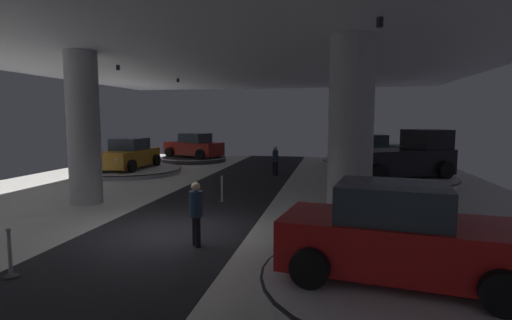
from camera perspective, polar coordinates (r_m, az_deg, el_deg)
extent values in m
cube|color=silver|center=(11.22, -12.68, -10.35)|extent=(24.00, 44.00, 0.05)
cube|color=#232328|center=(11.21, -12.69, -10.20)|extent=(4.40, 44.00, 0.01)
cube|color=silver|center=(11.04, -13.40, 18.64)|extent=(24.00, 44.00, 0.10)
cylinder|color=black|center=(18.70, -19.38, 12.52)|extent=(0.16, 0.16, 0.22)
cylinder|color=black|center=(23.95, -11.23, 11.26)|extent=(0.16, 0.16, 0.22)
cylinder|color=black|center=(10.00, 17.51, 18.51)|extent=(0.16, 0.16, 0.22)
cylinder|color=black|center=(16.00, 15.11, 13.79)|extent=(0.16, 0.16, 0.22)
cylinder|color=black|center=(21.82, 13.94, 11.71)|extent=(0.16, 0.16, 0.22)
cylinder|color=#ADADB2|center=(15.61, -23.71, 4.22)|extent=(1.14, 1.14, 5.50)
cylinder|color=#ADADB2|center=(11.97, 13.57, 4.15)|extent=(1.32, 1.32, 5.50)
cylinder|color=silver|center=(7.93, 19.90, -16.48)|extent=(4.94, 4.94, 0.25)
cylinder|color=black|center=(7.90, 19.93, -15.83)|extent=(5.04, 5.04, 0.05)
cube|color=red|center=(7.68, 20.10, -11.39)|extent=(4.42, 2.42, 0.90)
cube|color=#2D3842|center=(7.50, 19.16, -5.89)|extent=(2.11, 1.83, 0.70)
cylinder|color=black|center=(8.85, 29.48, -11.32)|extent=(0.71, 0.32, 0.68)
cylinder|color=black|center=(7.00, 32.29, -16.07)|extent=(0.71, 0.32, 0.68)
cylinder|color=black|center=(8.82, 10.53, -10.68)|extent=(0.71, 0.32, 0.68)
cylinder|color=black|center=(6.96, 7.77, -15.30)|extent=(0.71, 0.32, 0.68)
cylinder|color=silver|center=(20.46, 19.68, -2.68)|extent=(5.57, 5.57, 0.25)
cylinder|color=black|center=(20.44, 19.69, -2.41)|extent=(5.68, 5.68, 0.05)
cube|color=black|center=(20.35, 19.77, -0.24)|extent=(5.65, 4.41, 1.20)
cube|color=black|center=(21.35, 23.49, 2.72)|extent=(2.41, 2.49, 1.00)
cube|color=#28333D|center=(21.01, 22.45, 2.72)|extent=(0.92, 1.57, 0.75)
cylinder|color=black|center=(22.45, 21.66, -0.60)|extent=(0.87, 0.65, 0.84)
cylinder|color=black|center=(20.71, 25.80, -1.31)|extent=(0.87, 0.65, 0.84)
cylinder|color=black|center=(20.30, 13.55, -1.00)|extent=(0.87, 0.65, 0.84)
cylinder|color=black|center=(18.35, 17.38, -1.85)|extent=(0.87, 0.65, 0.84)
cylinder|color=#333338|center=(28.71, -9.00, 0.12)|extent=(4.59, 4.59, 0.32)
cylinder|color=white|center=(28.70, -9.00, 0.38)|extent=(4.68, 4.68, 0.05)
cube|color=maroon|center=(28.64, -9.02, 1.66)|extent=(4.57, 3.18, 0.90)
cube|color=#2D3842|center=(28.50, -8.82, 3.15)|extent=(2.33, 2.14, 0.70)
cylinder|color=black|center=(28.90, -12.45, 1.09)|extent=(0.71, 0.45, 0.68)
cylinder|color=black|center=(30.35, -9.81, 1.38)|extent=(0.71, 0.45, 0.68)
cylinder|color=black|center=(26.98, -8.12, 0.83)|extent=(0.71, 0.45, 0.68)
cylinder|color=black|center=(28.53, -5.53, 1.15)|extent=(0.71, 0.45, 0.68)
sphere|color=white|center=(29.67, -12.66, 1.96)|extent=(0.18, 0.18, 0.18)
sphere|color=white|center=(30.38, -11.34, 2.08)|extent=(0.18, 0.18, 0.18)
cylinder|color=#B7B7BC|center=(23.51, -17.89, -1.49)|extent=(5.74, 5.74, 0.26)
cylinder|color=black|center=(23.49, -17.90, -1.25)|extent=(5.86, 5.86, 0.05)
cube|color=#B77519|center=(23.42, -17.95, 0.30)|extent=(1.87, 4.23, 0.90)
cube|color=#2D3842|center=(23.49, -17.83, 2.15)|extent=(1.59, 1.93, 0.70)
cylinder|color=black|center=(21.73, -17.52, -0.83)|extent=(0.23, 0.68, 0.68)
cylinder|color=black|center=(22.78, -21.90, -0.68)|extent=(0.23, 0.68, 0.68)
cylinder|color=black|center=(24.23, -14.20, -0.04)|extent=(0.23, 0.68, 0.68)
cylinder|color=black|center=(25.18, -18.28, 0.06)|extent=(0.23, 0.68, 0.68)
sphere|color=white|center=(21.40, -19.56, 0.03)|extent=(0.18, 0.18, 0.18)
sphere|color=white|center=(21.94, -21.76, 0.08)|extent=(0.18, 0.18, 0.18)
cylinder|color=#B7B7BC|center=(27.16, 15.98, -0.39)|extent=(5.92, 5.92, 0.32)
cylinder|color=black|center=(27.15, 15.99, -0.12)|extent=(6.04, 6.04, 0.05)
cube|color=#2D5638|center=(27.09, 16.03, 1.23)|extent=(4.39, 2.31, 0.90)
cube|color=#2D3842|center=(27.07, 16.39, 2.80)|extent=(2.08, 1.78, 0.70)
cylinder|color=black|center=(25.87, 13.38, 0.48)|extent=(0.70, 0.30, 0.68)
cylinder|color=black|center=(27.83, 12.71, 0.89)|extent=(0.70, 0.30, 0.68)
cylinder|color=black|center=(26.49, 19.49, 0.43)|extent=(0.70, 0.30, 0.68)
cylinder|color=black|center=(28.41, 18.41, 0.83)|extent=(0.70, 0.30, 0.68)
sphere|color=white|center=(26.24, 11.87, 1.43)|extent=(0.18, 0.18, 0.18)
sphere|color=white|center=(27.21, 11.58, 1.60)|extent=(0.18, 0.18, 0.18)
cylinder|color=black|center=(21.42, 3.04, -1.20)|extent=(0.14, 0.14, 0.80)
cylinder|color=black|center=(21.42, 2.57, -1.20)|extent=(0.14, 0.14, 0.80)
cylinder|color=#233851|center=(21.34, 2.81, 0.56)|extent=(0.32, 0.32, 0.62)
sphere|color=beige|center=(21.31, 2.82, 1.68)|extent=(0.22, 0.22, 0.22)
cylinder|color=black|center=(9.76, -8.44, -10.18)|extent=(0.14, 0.14, 0.80)
cylinder|color=black|center=(9.91, -8.83, -9.92)|extent=(0.14, 0.14, 0.80)
cylinder|color=#233851|center=(9.67, -8.70, -6.29)|extent=(0.32, 0.32, 0.62)
sphere|color=beige|center=(9.59, -8.74, -3.84)|extent=(0.22, 0.22, 0.22)
cylinder|color=#333338|center=(14.74, -4.94, -6.07)|extent=(0.28, 0.28, 0.04)
cylinder|color=#B2B2B7|center=(14.65, -4.96, -4.31)|extent=(0.07, 0.07, 0.96)
sphere|color=#B2B2B7|center=(14.57, -4.98, -2.45)|extent=(0.10, 0.10, 0.10)
cylinder|color=#333338|center=(9.40, -31.94, -14.14)|extent=(0.28, 0.28, 0.04)
cylinder|color=#B2B2B7|center=(9.26, -32.10, -11.46)|extent=(0.07, 0.07, 0.96)
sphere|color=#B2B2B7|center=(9.13, -32.28, -8.58)|extent=(0.10, 0.10, 0.10)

